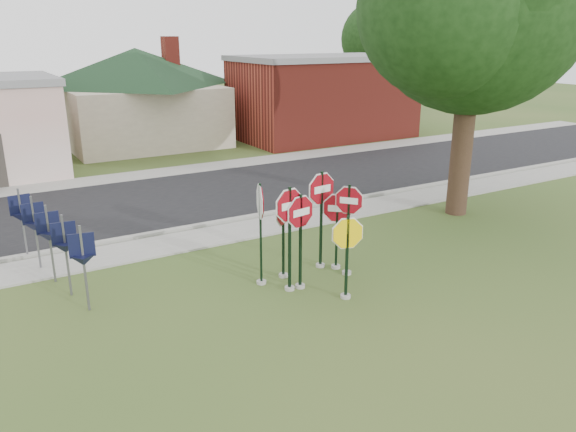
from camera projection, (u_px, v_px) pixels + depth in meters
ground at (336, 302)px, 12.93m from camera, size 120.00×120.00×0.00m
sidewalk_near at (234, 232)px, 17.44m from camera, size 60.00×1.60×0.06m
road at (183, 198)px, 21.13m from camera, size 60.00×7.00×0.04m
sidewalk_far at (149, 174)px, 24.65m from camera, size 60.00×1.60×0.06m
curb at (221, 222)px, 18.24m from camera, size 60.00×0.20×0.14m
stop_sign_center at (300, 228)px, 13.21m from camera, size 1.07×0.24×2.48m
stop_sign_yellow at (347, 248)px, 12.77m from camera, size 0.99×0.32×2.12m
stop_sign_left at (290, 224)px, 13.05m from camera, size 1.09×0.24×2.69m
stop_sign_right at (348, 219)px, 13.99m from camera, size 0.64×0.77×2.47m
stop_sign_back_right at (321, 205)px, 14.39m from camera, size 1.15×0.24×2.72m
stop_sign_back_left at (283, 223)px, 13.85m from camera, size 0.91×0.69×2.36m
stop_sign_far_right at (337, 221)px, 14.43m from camera, size 0.79×0.71×2.18m
stop_sign_far_left at (260, 219)px, 13.38m from camera, size 0.37×1.08×2.69m
route_sign_row at (49, 236)px, 13.64m from camera, size 1.43×4.63×2.00m
building_house at (137, 77)px, 30.82m from camera, size 11.60×11.60×6.20m
building_brick at (323, 96)px, 33.15m from camera, size 10.20×6.20×4.75m
bg_tree_right at (377, 39)px, 43.15m from camera, size 5.60×5.60×8.40m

